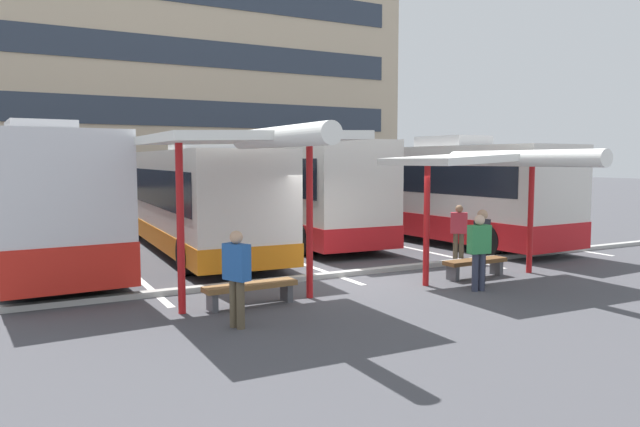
# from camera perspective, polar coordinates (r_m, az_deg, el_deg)

# --- Properties ---
(ground_plane) EXTENTS (160.00, 160.00, 0.00)m
(ground_plane) POSITION_cam_1_polar(r_m,az_deg,el_deg) (13.97, 3.42, -6.62)
(ground_plane) COLOR #47474C
(terminal_building) EXTENTS (37.54, 14.77, 17.61)m
(terminal_building) POSITION_cam_1_polar(r_m,az_deg,el_deg) (44.51, -19.00, 10.79)
(terminal_building) COLOR #C6B293
(terminal_building) RESTS_ON ground
(coach_bus_0) EXTENTS (3.20, 12.22, 3.83)m
(coach_bus_0) POSITION_cam_1_polar(r_m,az_deg,el_deg) (18.28, -25.60, 1.26)
(coach_bus_0) COLOR silver
(coach_bus_0) RESTS_ON ground
(coach_bus_1) EXTENTS (3.04, 11.72, 3.48)m
(coach_bus_1) POSITION_cam_1_polar(r_m,az_deg,el_deg) (19.27, -12.29, 1.41)
(coach_bus_1) COLOR silver
(coach_bus_1) RESTS_ON ground
(coach_bus_2) EXTENTS (3.05, 11.34, 3.81)m
(coach_bus_2) POSITION_cam_1_polar(r_m,az_deg,el_deg) (21.72, -3.11, 2.36)
(coach_bus_2) COLOR silver
(coach_bus_2) RESTS_ON ground
(coach_bus_3) EXTENTS (3.23, 11.93, 3.66)m
(coach_bus_3) POSITION_cam_1_polar(r_m,az_deg,el_deg) (21.93, 9.90, 2.07)
(coach_bus_3) COLOR silver
(coach_bus_3) RESTS_ON ground
(lane_stripe_1) EXTENTS (0.16, 14.00, 0.01)m
(lane_stripe_1) POSITION_cam_1_polar(r_m,az_deg,el_deg) (18.70, -19.32, -3.89)
(lane_stripe_1) COLOR white
(lane_stripe_1) RESTS_ON ground
(lane_stripe_2) EXTENTS (0.16, 14.00, 0.01)m
(lane_stripe_2) POSITION_cam_1_polar(r_m,az_deg,el_deg) (19.83, -6.65, -3.13)
(lane_stripe_2) COLOR white
(lane_stripe_2) RESTS_ON ground
(lane_stripe_3) EXTENTS (0.16, 14.00, 0.01)m
(lane_stripe_3) POSITION_cam_1_polar(r_m,az_deg,el_deg) (21.81, 4.17, -2.35)
(lane_stripe_3) COLOR white
(lane_stripe_3) RESTS_ON ground
(lane_stripe_4) EXTENTS (0.16, 14.00, 0.01)m
(lane_stripe_4) POSITION_cam_1_polar(r_m,az_deg,el_deg) (24.43, 12.93, -1.67)
(lane_stripe_4) COLOR white
(lane_stripe_4) RESTS_ON ground
(waiting_shelter_0) EXTENTS (3.68, 4.96, 3.42)m
(waiting_shelter_0) POSITION_cam_1_polar(r_m,az_deg,el_deg) (11.29, -6.46, 6.83)
(waiting_shelter_0) COLOR red
(waiting_shelter_0) RESTS_ON ground
(bench_0) EXTENTS (1.91, 0.53, 0.45)m
(bench_0) POSITION_cam_1_polar(r_m,az_deg,el_deg) (11.75, -6.70, -7.21)
(bench_0) COLOR brown
(bench_0) RESTS_ON ground
(waiting_shelter_1) EXTENTS (4.29, 4.55, 3.11)m
(waiting_shelter_1) POSITION_cam_1_polar(r_m,az_deg,el_deg) (14.40, 16.12, 4.93)
(waiting_shelter_1) COLOR red
(waiting_shelter_1) RESTS_ON ground
(bench_1) EXTENTS (1.74, 0.46, 0.45)m
(bench_1) POSITION_cam_1_polar(r_m,az_deg,el_deg) (14.92, 14.72, -4.70)
(bench_1) COLOR brown
(bench_1) RESTS_ON ground
(platform_kerb) EXTENTS (44.00, 0.24, 0.12)m
(platform_kerb) POSITION_cam_1_polar(r_m,az_deg,el_deg) (14.60, 1.85, -5.86)
(platform_kerb) COLOR #ADADA8
(platform_kerb) RESTS_ON ground
(waiting_passenger_0) EXTENTS (0.49, 0.46, 1.59)m
(waiting_passenger_0) POSITION_cam_1_polar(r_m,az_deg,el_deg) (17.15, 13.21, -1.47)
(waiting_passenger_0) COLOR brown
(waiting_passenger_0) RESTS_ON ground
(waiting_passenger_1) EXTENTS (0.55, 0.43, 1.75)m
(waiting_passenger_1) POSITION_cam_1_polar(r_m,az_deg,el_deg) (13.82, 15.31, -2.63)
(waiting_passenger_1) COLOR black
(waiting_passenger_1) RESTS_ON ground
(waiting_passenger_2) EXTENTS (0.40, 0.53, 1.67)m
(waiting_passenger_2) POSITION_cam_1_polar(r_m,az_deg,el_deg) (10.14, -8.03, -5.60)
(waiting_passenger_2) COLOR brown
(waiting_passenger_2) RESTS_ON ground
(waiting_passenger_3) EXTENTS (0.51, 0.29, 1.67)m
(waiting_passenger_3) POSITION_cam_1_polar(r_m,az_deg,el_deg) (13.32, 15.06, -3.14)
(waiting_passenger_3) COLOR #33384C
(waiting_passenger_3) RESTS_ON ground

